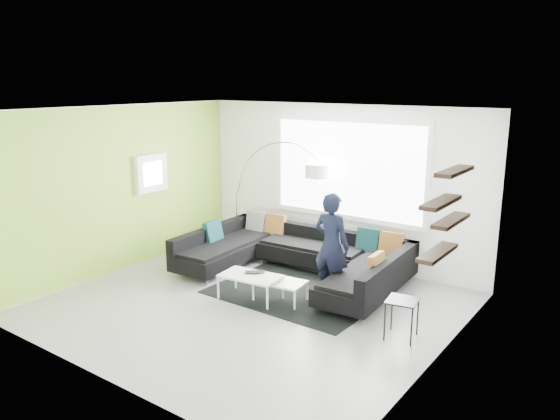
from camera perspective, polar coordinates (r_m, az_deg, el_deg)
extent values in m
plane|color=gray|center=(8.07, -3.14, -9.91)|extent=(5.50, 5.50, 0.00)
cube|color=white|center=(9.64, 6.12, 2.64)|extent=(5.50, 0.04, 2.80)
cube|color=white|center=(5.97, -18.61, -4.80)|extent=(5.50, 0.04, 2.80)
cube|color=white|center=(9.56, -16.20, 2.08)|extent=(0.04, 5.00, 2.80)
cube|color=white|center=(6.32, 16.54, -3.65)|extent=(0.04, 5.00, 2.80)
cube|color=silver|center=(7.42, -3.42, 10.36)|extent=(5.50, 5.00, 0.04)
cube|color=#93C638|center=(9.55, -16.16, 2.08)|extent=(0.01, 5.00, 2.80)
cube|color=white|center=(9.46, 7.10, 4.25)|extent=(2.96, 0.06, 1.68)
cube|color=white|center=(9.84, -13.29, 3.76)|extent=(0.12, 0.66, 0.66)
cube|color=black|center=(6.64, 16.99, -0.17)|extent=(0.20, 1.24, 0.95)
cube|color=black|center=(9.02, 1.27, -6.05)|extent=(3.65, 2.39, 0.37)
cube|color=black|center=(8.91, 1.28, -4.09)|extent=(3.65, 2.39, 0.28)
cube|color=brown|center=(8.90, 1.28, -3.75)|extent=(3.16, 0.38, 0.39)
cube|color=black|center=(8.50, 1.75, -8.60)|extent=(2.51, 1.84, 0.01)
cube|color=silver|center=(8.17, -1.56, -8.16)|extent=(1.22, 0.80, 0.38)
cube|color=black|center=(7.19, 12.57, -11.04)|extent=(0.43, 0.43, 0.51)
imported|color=black|center=(8.16, 5.40, -3.69)|extent=(0.61, 0.43, 1.60)
imported|color=black|center=(8.19, -2.64, -6.61)|extent=(0.49, 0.49, 0.02)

